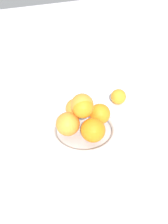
% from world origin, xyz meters
% --- Properties ---
extents(ground_plane, '(4.00, 4.00, 0.00)m').
position_xyz_m(ground_plane, '(0.00, 0.00, 0.00)').
color(ground_plane, silver).
extents(fruit_bowl, '(0.25, 0.25, 0.03)m').
position_xyz_m(fruit_bowl, '(0.00, 0.00, 0.02)').
color(fruit_bowl, silver).
rests_on(fruit_bowl, ground_plane).
extents(orange_pile, '(0.21, 0.21, 0.14)m').
position_xyz_m(orange_pile, '(0.00, 0.00, 0.09)').
color(orange_pile, orange).
rests_on(orange_pile, fruit_bowl).
extents(stray_orange, '(0.07, 0.07, 0.07)m').
position_xyz_m(stray_orange, '(-0.22, -0.11, 0.03)').
color(stray_orange, orange).
rests_on(stray_orange, ground_plane).
extents(napkin_folded, '(0.14, 0.14, 0.01)m').
position_xyz_m(napkin_folded, '(-0.03, 0.25, 0.00)').
color(napkin_folded, white).
rests_on(napkin_folded, ground_plane).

